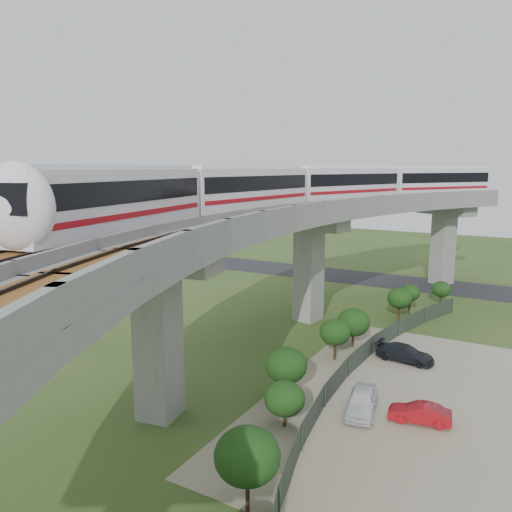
% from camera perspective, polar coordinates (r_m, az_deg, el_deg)
% --- Properties ---
extents(ground, '(160.00, 160.00, 0.00)m').
position_cam_1_polar(ground, '(38.55, -1.67, -11.09)').
color(ground, '#344A1D').
rests_on(ground, ground).
extents(dirt_lot, '(18.00, 26.00, 0.04)m').
position_cam_1_polar(dirt_lot, '(32.26, 19.02, -16.04)').
color(dirt_lot, gray).
rests_on(dirt_lot, ground).
extents(asphalt_road, '(60.00, 8.00, 0.03)m').
position_cam_1_polar(asphalt_road, '(65.03, 12.14, -2.47)').
color(asphalt_road, '#232326').
rests_on(asphalt_road, ground).
extents(viaduct, '(19.58, 73.98, 11.40)m').
position_cam_1_polar(viaduct, '(34.45, 3.74, 1.93)').
color(viaduct, '#99968E').
rests_on(viaduct, ground).
extents(metro_train, '(16.93, 60.24, 3.64)m').
position_cam_1_polar(metro_train, '(45.17, 7.05, 7.97)').
color(metro_train, white).
rests_on(metro_train, ground).
extents(fence, '(3.87, 38.73, 1.50)m').
position_cam_1_polar(fence, '(34.60, 12.64, -12.55)').
color(fence, '#2D382D').
rests_on(fence, ground).
extents(tree_0, '(1.92, 1.92, 2.56)m').
position_cam_1_polar(tree_0, '(54.07, 20.42, -3.57)').
color(tree_0, '#382314').
rests_on(tree_0, ground).
extents(tree_1, '(1.87, 1.87, 3.05)m').
position_cam_1_polar(tree_1, '(49.42, 17.20, -4.04)').
color(tree_1, '#382314').
rests_on(tree_1, ground).
extents(tree_2, '(2.24, 2.24, 3.13)m').
position_cam_1_polar(tree_2, '(47.40, 16.10, -4.66)').
color(tree_2, '#382314').
rests_on(tree_2, ground).
extents(tree_3, '(2.56, 2.56, 3.13)m').
position_cam_1_polar(tree_3, '(39.88, 11.06, -7.45)').
color(tree_3, '#382314').
rests_on(tree_3, ground).
extents(tree_4, '(2.27, 2.27, 3.11)m').
position_cam_1_polar(tree_4, '(37.05, 9.03, -8.59)').
color(tree_4, '#382314').
rests_on(tree_4, ground).
extents(tree_5, '(2.57, 2.57, 3.25)m').
position_cam_1_polar(tree_5, '(30.88, 3.47, -12.35)').
color(tree_5, '#382314').
rests_on(tree_5, ground).
extents(tree_6, '(2.22, 2.22, 2.59)m').
position_cam_1_polar(tree_6, '(28.01, 3.30, -15.97)').
color(tree_6, '#382314').
rests_on(tree_6, ground).
extents(tree_7, '(2.71, 2.71, 3.71)m').
position_cam_1_polar(tree_7, '(21.51, -1.00, -21.89)').
color(tree_7, '#382314').
rests_on(tree_7, ground).
extents(car_white, '(2.32, 4.26, 1.38)m').
position_cam_1_polar(car_white, '(30.38, 12.02, -15.91)').
color(car_white, silver).
rests_on(car_white, dirt_lot).
extents(car_red, '(3.50, 1.74, 1.10)m').
position_cam_1_polar(car_red, '(30.16, 18.19, -16.70)').
color(car_red, maroon).
rests_on(car_red, dirt_lot).
extents(car_dark, '(4.32, 2.14, 1.21)m').
position_cam_1_polar(car_dark, '(38.40, 16.66, -10.59)').
color(car_dark, black).
rests_on(car_dark, dirt_lot).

